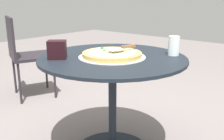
% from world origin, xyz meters
% --- Properties ---
extents(patio_table, '(0.92, 0.92, 0.69)m').
position_xyz_m(patio_table, '(0.00, 0.00, 0.50)').
color(patio_table, black).
rests_on(patio_table, ground).
extents(pizza_on_tray, '(0.42, 0.42, 0.05)m').
position_xyz_m(pizza_on_tray, '(0.01, 0.01, 0.71)').
color(pizza_on_tray, silver).
rests_on(pizza_on_tray, patio_table).
extents(pizza_server, '(0.22, 0.10, 0.02)m').
position_xyz_m(pizza_server, '(-0.04, 0.04, 0.75)').
color(pizza_server, silver).
rests_on(pizza_server, pizza_on_tray).
extents(drinking_cup, '(0.07, 0.07, 0.12)m').
position_xyz_m(drinking_cup, '(-0.28, 0.27, 0.75)').
color(drinking_cup, white).
rests_on(drinking_cup, patio_table).
extents(napkin_dispenser, '(0.13, 0.13, 0.11)m').
position_xyz_m(napkin_dispenser, '(0.26, -0.22, 0.75)').
color(napkin_dispenser, black).
rests_on(napkin_dispenser, patio_table).
extents(patio_chair_corner, '(0.54, 0.54, 0.86)m').
position_xyz_m(patio_chair_corner, '(-0.23, -1.40, 0.51)').
color(patio_chair_corner, '#262027').
rests_on(patio_chair_corner, ground).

